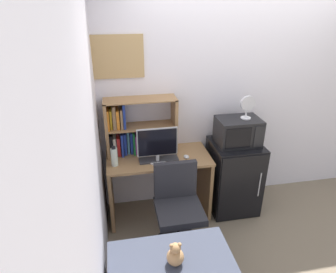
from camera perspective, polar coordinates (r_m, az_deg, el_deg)
The scene contains 14 objects.
wall_back at distance 3.76m, azimuth 18.81°, elevation 7.53°, with size 6.40×0.04×2.60m, color silver.
wall_left at distance 1.85m, azimuth -15.41°, elevation -10.82°, with size 0.04×4.40×2.60m, color silver.
desk at distance 3.40m, azimuth -1.76°, elevation -7.52°, with size 1.13×0.55×0.77m.
hutch_bookshelf at distance 3.25m, azimuth -7.21°, elevation 1.67°, with size 0.77×0.26×0.63m.
monitor at distance 3.07m, azimuth -2.05°, elevation -1.50°, with size 0.42×0.18×0.39m.
keyboard at distance 3.20m, azimuth -1.79°, elevation -4.42°, with size 0.42×0.13×0.02m, color #333338.
computer_mouse at distance 3.24m, azimuth 3.54°, elevation -3.89°, with size 0.06×0.08×0.03m, color silver.
water_bottle at distance 3.11m, azimuth -10.26°, elevation -3.85°, with size 0.07×0.07×0.22m.
mini_fridge at distance 3.64m, azimuth 12.40°, elevation -7.44°, with size 0.55×0.56×0.86m.
microwave at distance 3.37m, azimuth 13.29°, elevation 0.94°, with size 0.47×0.34×0.30m.
desk_fan at distance 3.29m, azimuth 14.99°, elevation 5.69°, with size 0.16×0.11×0.26m.
desk_chair at distance 3.08m, azimuth 1.93°, elevation -14.49°, with size 0.52×0.52×0.90m.
teddy_bear at distance 2.40m, azimuth 1.41°, elevation -21.78°, with size 0.13×0.13×0.20m.
wall_corkboard at distance 3.14m, azimuth -10.03°, elevation 14.80°, with size 0.57×0.02×0.43m, color tan.
Camera 1 is at (-1.41, -3.10, 2.36)m, focal length 31.78 mm.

